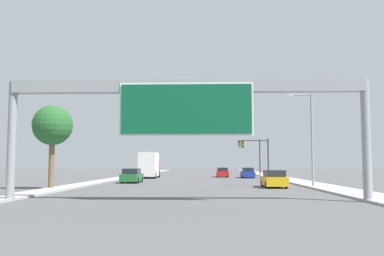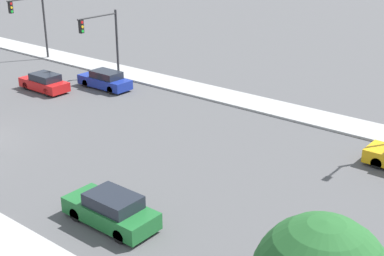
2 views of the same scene
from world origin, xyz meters
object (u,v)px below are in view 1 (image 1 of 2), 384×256
(car_mid_center, at_px, (222,173))
(palm_tree_background, at_px, (52,126))
(street_lamp_right, at_px, (309,132))
(car_far_right, at_px, (274,179))
(car_far_center, at_px, (248,173))
(truck_box_primary, at_px, (149,165))
(sign_gantry, at_px, (186,103))
(traffic_light_near_intersection, at_px, (259,151))
(car_near_center, at_px, (132,176))
(traffic_light_mid_block, at_px, (253,151))

(car_mid_center, height_order, palm_tree_background, palm_tree_background)
(street_lamp_right, bearing_deg, car_far_right, 177.43)
(car_far_center, distance_m, truck_box_primary, 14.12)
(street_lamp_right, bearing_deg, car_mid_center, 103.36)
(car_mid_center, bearing_deg, sign_gantry, -94.82)
(sign_gantry, bearing_deg, car_mid_center, 85.18)
(truck_box_primary, relative_size, street_lamp_right, 0.85)
(traffic_light_near_intersection, bearing_deg, car_mid_center, 165.08)
(sign_gantry, relative_size, car_near_center, 4.43)
(car_far_right, bearing_deg, car_mid_center, 97.24)
(sign_gantry, distance_m, palm_tree_background, 15.60)
(car_near_center, xyz_separation_m, traffic_light_near_intersection, (15.88, 17.54, 3.18))
(car_near_center, bearing_deg, sign_gantry, -72.76)
(car_far_right, distance_m, car_far_center, 24.26)
(sign_gantry, height_order, car_far_center, sign_gantry)
(sign_gantry, bearing_deg, traffic_light_mid_block, 79.76)
(car_mid_center, bearing_deg, truck_box_primary, -155.51)
(sign_gantry, bearing_deg, car_far_right, 63.42)
(car_near_center, distance_m, car_far_center, 21.04)
(car_near_center, xyz_separation_m, street_lamp_right, (17.07, -8.70, 4.15))
(car_far_right, distance_m, truck_box_primary, 26.74)
(car_far_center, bearing_deg, street_lamp_right, -82.83)
(truck_box_primary, bearing_deg, traffic_light_mid_block, 39.75)
(truck_box_primary, height_order, street_lamp_right, street_lamp_right)
(car_far_center, height_order, truck_box_primary, truck_box_primary)
(car_near_center, distance_m, street_lamp_right, 19.60)
(truck_box_primary, relative_size, traffic_light_mid_block, 1.12)
(traffic_light_near_intersection, relative_size, palm_tree_background, 0.85)
(truck_box_primary, bearing_deg, palm_tree_background, -99.68)
(car_far_right, bearing_deg, car_near_center, 148.56)
(car_near_center, relative_size, traffic_light_mid_block, 0.73)
(car_mid_center, bearing_deg, car_far_right, -82.76)
(traffic_light_mid_block, bearing_deg, palm_tree_background, -117.43)
(sign_gantry, xyz_separation_m, car_near_center, (-7.00, 22.55, -4.75))
(car_near_center, relative_size, palm_tree_background, 0.67)
(palm_tree_background, xyz_separation_m, street_lamp_right, (21.54, 3.29, -0.26))
(sign_gantry, xyz_separation_m, palm_tree_background, (-11.47, 10.57, -0.35))
(sign_gantry, height_order, truck_box_primary, sign_gantry)
(truck_box_primary, distance_m, traffic_light_mid_block, 21.01)
(car_far_right, relative_size, car_mid_center, 1.01)
(sign_gantry, height_order, car_near_center, sign_gantry)
(car_far_right, bearing_deg, traffic_light_mid_block, 86.75)
(car_far_center, bearing_deg, palm_tree_background, -123.70)
(truck_box_primary, xyz_separation_m, traffic_light_near_intersection, (15.88, 3.35, 2.10))
(truck_box_primary, height_order, traffic_light_mid_block, traffic_light_mid_block)
(sign_gantry, distance_m, car_far_right, 16.36)
(car_near_center, xyz_separation_m, car_far_center, (14.00, 15.70, -0.03))
(palm_tree_background, bearing_deg, car_mid_center, 64.20)
(traffic_light_near_intersection, bearing_deg, sign_gantry, -102.49)
(traffic_light_mid_block, bearing_deg, truck_box_primary, -140.25)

